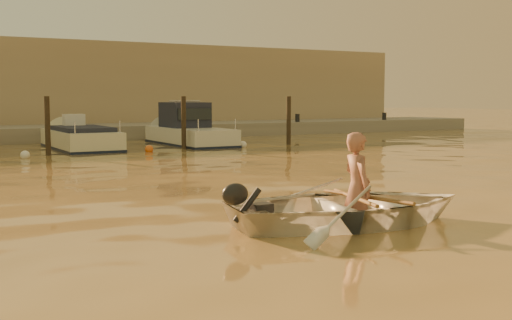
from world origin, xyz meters
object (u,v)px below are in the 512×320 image
dinghy (351,207)px  moored_boat_3 (81,143)px  person (357,188)px  moored_boat_4 (190,129)px

dinghy → moored_boat_3: size_ratio=0.67×
person → moored_boat_3: 16.81m
dinghy → moored_boat_4: 17.43m
moored_boat_3 → moored_boat_4: moored_boat_4 is taller
person → moored_boat_4: 17.41m
dinghy → person: person is taller
dinghy → moored_boat_3: 16.79m
moored_boat_3 → person: bearing=-90.0°
person → moored_boat_3: bearing=10.6°
dinghy → moored_boat_4: size_ratio=0.63×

